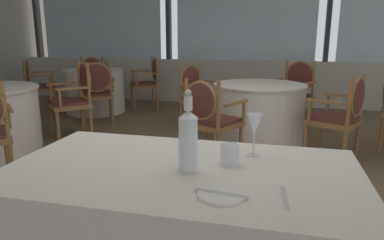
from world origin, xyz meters
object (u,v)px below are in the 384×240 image
water_tumbler (230,154)px  dining_chair_1_3 (36,82)px  dining_chair_1_1 (149,79)px  dining_chair_2_3 (295,89)px  dining_chair_1_2 (93,76)px  dining_chair_2_0 (197,92)px  dining_chair_2_2 (342,112)px  water_bottle (188,139)px  wine_glass (254,125)px  dining_chair_1_0 (97,88)px  dining_chair_3_1 (76,94)px  dining_chair_2_1 (209,115)px  side_plate (221,194)px

water_tumbler → dining_chair_1_3: 5.12m
dining_chair_1_1 → dining_chair_2_3: (2.51, -0.87, 0.03)m
dining_chair_1_2 → dining_chair_2_0: dining_chair_2_0 is taller
dining_chair_2_2 → dining_chair_2_3: (-0.42, 1.31, 0.03)m
water_tumbler → dining_chair_2_3: bearing=83.3°
water_bottle → dining_chair_1_2: size_ratio=0.38×
dining_chair_1_2 → dining_chair_2_3: bearing=41.7°
wine_glass → water_tumbler: wine_glass is taller
water_tumbler → wine_glass: bearing=55.1°
water_bottle → dining_chair_1_0: (-2.25, 3.32, -0.34)m
dining_chair_3_1 → dining_chair_2_0: bearing=161.4°
water_bottle → dining_chair_2_3: water_bottle is taller
dining_chair_1_2 → water_tumbler: bearing=4.2°
dining_chair_2_0 → wine_glass: bearing=-45.1°
wine_glass → dining_chair_2_2: (0.75, 2.18, -0.35)m
water_bottle → wine_glass: size_ratio=1.70×
wine_glass → dining_chair_2_1: wine_glass is taller
wine_glass → dining_chair_2_1: 1.88m
dining_chair_2_0 → dining_chair_2_1: bearing=-44.9°
water_bottle → dining_chair_2_3: 3.80m
dining_chair_1_3 → dining_chair_2_1: (3.24, -1.64, -0.03)m
dining_chair_1_0 → dining_chair_1_3: dining_chair_1_0 is taller
wine_glass → dining_chair_1_0: bearing=129.2°
dining_chair_1_2 → dining_chair_3_1: bearing=-6.2°
side_plate → dining_chair_2_0: (-0.90, 3.53, -0.21)m
wine_glass → dining_chair_2_1: size_ratio=0.23×
dining_chair_1_1 → dining_chair_3_1: 2.05m
side_plate → water_tumbler: size_ratio=1.93×
dining_chair_1_1 → dining_chair_2_2: (2.93, -2.18, -0.00)m
dining_chair_2_2 → dining_chair_3_1: bearing=24.6°
side_plate → water_bottle: (-0.18, 0.21, 0.13)m
dining_chair_2_1 → dining_chair_1_1: bearing=59.2°
water_bottle → dining_chair_1_2: water_bottle is taller
dining_chair_1_2 → dining_chair_1_3: 1.32m
side_plate → water_tumbler: bearing=92.8°
dining_chair_1_1 → dining_chair_2_1: 3.07m
dining_chair_1_0 → dining_chair_3_1: 0.76m
water_tumbler → dining_chair_2_2: bearing=69.9°
dining_chair_2_0 → dining_chair_1_3: bearing=-159.6°
dining_chair_1_2 → dining_chair_1_0: bearing=0.0°
side_plate → dining_chair_1_0: 4.29m
side_plate → dining_chair_2_2: size_ratio=0.19×
side_plate → dining_chair_1_1: dining_chair_1_1 is taller
dining_chair_2_0 → water_tumbler: bearing=-47.4°
dining_chair_2_3 → dining_chair_2_0: bearing=-44.9°
dining_chair_2_1 → water_bottle: bearing=-144.3°
dining_chair_1_2 → dining_chair_2_3: 3.98m
water_bottle → dining_chair_1_1: size_ratio=0.37×
dining_chair_1_2 → dining_chair_2_2: dining_chair_2_2 is taller
water_bottle → wine_glass: bearing=44.8°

